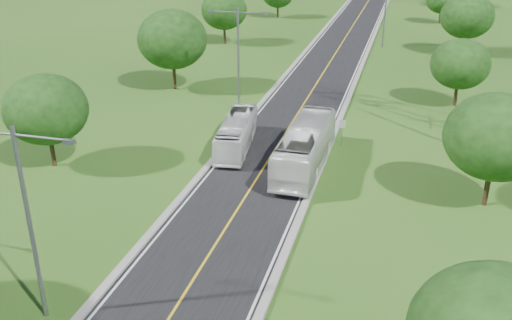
{
  "coord_description": "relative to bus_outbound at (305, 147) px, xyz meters",
  "views": [
    {
      "loc": [
        10.02,
        -7.22,
        18.4
      ],
      "look_at": [
        0.8,
        26.61,
        3.0
      ],
      "focal_mm": 40.0,
      "sensor_mm": 36.0,
      "label": 1
    }
  ],
  "objects": [
    {
      "name": "bus_inbound",
      "position": [
        -6.23,
        2.28,
        -0.36
      ],
      "size": [
        3.41,
        9.69,
        2.64
      ],
      "primitive_type": "imported",
      "rotation": [
        0.0,
        0.0,
        0.13
      ],
      "color": "white",
      "rests_on": "road"
    },
    {
      "name": "tree_re",
      "position": [
        11.47,
        67.19,
        2.28
      ],
      "size": [
        5.46,
        5.46,
        6.35
      ],
      "color": "black",
      "rests_on": "ground"
    },
    {
      "name": "speed_limit_sign",
      "position": [
        2.17,
        5.17,
        -0.14
      ],
      "size": [
        0.55,
        0.09,
        2.4
      ],
      "color": "slate",
      "rests_on": "ground"
    },
    {
      "name": "tree_ld",
      "position": [
        -20.03,
        41.19,
        3.21
      ],
      "size": [
        6.72,
        6.72,
        7.82
      ],
      "color": "black",
      "rests_on": "ground"
    },
    {
      "name": "tree_lc",
      "position": [
        -18.03,
        17.19,
        3.83
      ],
      "size": [
        7.56,
        7.56,
        8.79
      ],
      "color": "black",
      "rests_on": "ground"
    },
    {
      "name": "tree_rb",
      "position": [
        12.97,
        -2.81,
        3.21
      ],
      "size": [
        6.72,
        6.72,
        7.82
      ],
      "color": "black",
      "rests_on": "ground"
    },
    {
      "name": "streetlight_mid_left",
      "position": [
        -9.03,
        12.19,
        4.2
      ],
      "size": [
        5.9,
        0.25,
        10.0
      ],
      "color": "slate",
      "rests_on": "ground"
    },
    {
      "name": "bus_outbound",
      "position": [
        0.0,
        0.0,
        0.0
      ],
      "size": [
        2.97,
        12.1,
        3.36
      ],
      "primitive_type": "imported",
      "rotation": [
        0.0,
        0.0,
        3.13
      ],
      "color": "white",
      "rests_on": "road"
    },
    {
      "name": "tree_rc",
      "position": [
        11.97,
        19.19,
        2.59
      ],
      "size": [
        5.88,
        5.88,
        6.84
      ],
      "color": "black",
      "rests_on": "ground"
    },
    {
      "name": "streetlight_near_left",
      "position": [
        -9.03,
        -20.81,
        4.2
      ],
      "size": [
        5.9,
        0.25,
        10.0
      ],
      "color": "slate",
      "rests_on": "ground"
    },
    {
      "name": "road",
      "position": [
        -3.03,
        33.19,
        -1.71
      ],
      "size": [
        8.0,
        150.0,
        0.06
      ],
      "primitive_type": "cube",
      "color": "black",
      "rests_on": "ground"
    },
    {
      "name": "tree_lb",
      "position": [
        -19.03,
        -4.81,
        2.9
      ],
      "size": [
        6.3,
        6.3,
        7.33
      ],
      "color": "black",
      "rests_on": "ground"
    },
    {
      "name": "tree_rd",
      "position": [
        13.97,
        43.19,
        3.52
      ],
      "size": [
        7.14,
        7.14,
        8.3
      ],
      "color": "black",
      "rests_on": "ground"
    },
    {
      "name": "curb_left",
      "position": [
        -7.28,
        33.19,
        -1.63
      ],
      "size": [
        0.5,
        150.0,
        0.22
      ],
      "primitive_type": "cube",
      "color": "gray",
      "rests_on": "ground"
    },
    {
      "name": "ground",
      "position": [
        -3.03,
        27.19,
        -1.74
      ],
      "size": [
        260.0,
        260.0,
        0.0
      ],
      "primitive_type": "plane",
      "color": "#274914",
      "rests_on": "ground"
    },
    {
      "name": "curb_right",
      "position": [
        1.22,
        33.19,
        -1.63
      ],
      "size": [
        0.5,
        150.0,
        0.22
      ],
      "primitive_type": "cube",
      "color": "gray",
      "rests_on": "ground"
    },
    {
      "name": "streetlight_far_right",
      "position": [
        2.97,
        45.19,
        4.2
      ],
      "size": [
        5.9,
        0.25,
        10.0
      ],
      "color": "slate",
      "rests_on": "ground"
    }
  ]
}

